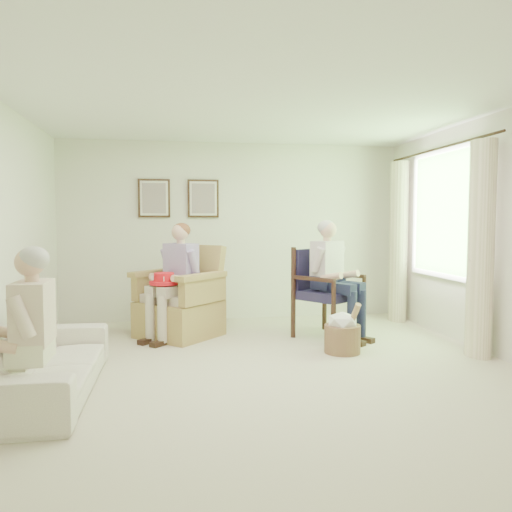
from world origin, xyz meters
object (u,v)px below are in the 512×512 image
Objects in this scene: red_hat at (164,280)px; hatbox at (343,332)px; person_dark at (331,270)px; sofa at (47,360)px; wicker_armchair at (179,307)px; wood_armchair at (326,288)px; person_sofa at (26,325)px; person_wicker at (179,272)px.

red_hat is 2.19m from hatbox.
person_dark is at bearing -5.08° from red_hat.
sofa is at bearing -119.26° from red_hat.
wicker_armchair is 2.10m from hatbox.
red_hat is at bearing 138.63° from person_dark.
wood_armchair is 0.77× the size of person_dark.
sofa is at bearing -163.71° from hatbox.
wicker_armchair is 0.59× the size of sofa.
person_sofa is at bearing -179.20° from wood_armchair.
sofa is 3.39m from person_dark.
red_hat is at bearing -100.50° from person_wicker.
red_hat is (0.95, 2.25, 0.05)m from person_sofa.
sofa is (-1.13, -1.97, -0.08)m from wicker_armchair.
person_dark is at bearing 33.78° from person_wicker.
red_hat is 0.60× the size of hatbox.
person_dark reaches higher than wicker_armchair.
hatbox is (2.89, 1.40, -0.47)m from person_sofa.
wicker_armchair is 1.04× the size of wood_armchair.
sofa is 3.02m from hatbox.
person_sofa is (-2.97, -2.07, -0.16)m from person_dark.
person_wicker is (0.00, -0.15, 0.47)m from wicker_armchair.
wood_armchair is (1.85, -0.28, 0.24)m from wicker_armchair.
wood_armchair is 2.03m from red_hat.
person_sofa is at bearing 178.52° from person_dark.
wood_armchair reaches higher than hatbox.
wicker_armchair is at bearing 129.70° from person_dark.
wicker_armchair is 0.82× the size of person_wicker.
person_wicker reaches higher than wood_armchair.
hatbox is at bearing -133.03° from person_dark.
wood_armchair reaches higher than sofa.
wood_armchair is 0.31m from person_dark.
person_dark reaches higher than red_hat.
person_dark is at bearing -126.28° from wood_armchair.
red_hat is (0.95, 1.69, 0.47)m from sofa.
person_dark is 0.92m from hatbox.
wicker_armchair is 2.79m from person_sofa.
red_hat reaches higher than sofa.
hatbox is at bearing 114.83° from person_sofa.
wicker_armchair is 0.92× the size of person_sofa.
red_hat is (-2.02, -0.00, 0.15)m from wood_armchair.
person_sofa reaches higher than wood_armchair.
wood_armchair is at bearing 39.31° from person_wicker.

